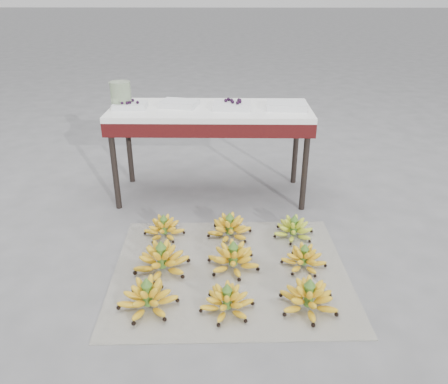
{
  "coord_description": "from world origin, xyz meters",
  "views": [
    {
      "loc": [
        0.11,
        -2.02,
        1.4
      ],
      "look_at": [
        0.07,
        0.26,
        0.31
      ],
      "focal_mm": 35.0,
      "sensor_mm": 36.0,
      "label": 1
    }
  ],
  "objects_px": {
    "bunch_mid_left": "(162,260)",
    "tray_far_left": "(130,105)",
    "bunch_back_left": "(164,228)",
    "tray_right": "(232,105)",
    "vendor_table": "(210,118)",
    "bunch_mid_center": "(233,258)",
    "bunch_front_right": "(308,298)",
    "bunch_front_left": "(148,297)",
    "bunch_back_center": "(230,228)",
    "newspaper_mat": "(230,271)",
    "tray_far_right": "(286,105)",
    "tray_left": "(180,103)",
    "glass_jar": "(121,95)",
    "bunch_mid_right": "(304,259)",
    "bunch_back_right": "(294,229)",
    "bunch_front_center": "(227,301)"
  },
  "relations": [
    {
      "from": "bunch_mid_left",
      "to": "bunch_front_left",
      "type": "bearing_deg",
      "value": -90.22
    },
    {
      "from": "bunch_mid_center",
      "to": "tray_left",
      "type": "bearing_deg",
      "value": 87.7
    },
    {
      "from": "tray_far_left",
      "to": "tray_left",
      "type": "xyz_separation_m",
      "value": [
        0.33,
        0.05,
        0.0
      ]
    },
    {
      "from": "bunch_mid_center",
      "to": "newspaper_mat",
      "type": "bearing_deg",
      "value": -143.93
    },
    {
      "from": "bunch_front_right",
      "to": "tray_right",
      "type": "xyz_separation_m",
      "value": [
        -0.36,
        1.23,
        0.61
      ]
    },
    {
      "from": "bunch_front_center",
      "to": "bunch_mid_center",
      "type": "bearing_deg",
      "value": 84.95
    },
    {
      "from": "bunch_front_center",
      "to": "tray_far_left",
      "type": "height_order",
      "value": "tray_far_left"
    },
    {
      "from": "tray_far_left",
      "to": "tray_left",
      "type": "height_order",
      "value": "tray_far_left"
    },
    {
      "from": "bunch_mid_center",
      "to": "vendor_table",
      "type": "height_order",
      "value": "vendor_table"
    },
    {
      "from": "newspaper_mat",
      "to": "bunch_front_right",
      "type": "relative_size",
      "value": 3.58
    },
    {
      "from": "bunch_front_center",
      "to": "bunch_mid_left",
      "type": "bearing_deg",
      "value": 137.82
    },
    {
      "from": "bunch_back_left",
      "to": "newspaper_mat",
      "type": "bearing_deg",
      "value": -41.76
    },
    {
      "from": "bunch_front_center",
      "to": "bunch_front_right",
      "type": "xyz_separation_m",
      "value": [
        0.38,
        0.02,
        0.01
      ]
    },
    {
      "from": "bunch_front_right",
      "to": "bunch_front_left",
      "type": "bearing_deg",
      "value": 164.78
    },
    {
      "from": "bunch_back_center",
      "to": "vendor_table",
      "type": "distance_m",
      "value": 0.8
    },
    {
      "from": "bunch_back_left",
      "to": "tray_right",
      "type": "distance_m",
      "value": 0.94
    },
    {
      "from": "tray_far_left",
      "to": "bunch_mid_center",
      "type": "bearing_deg",
      "value": -52.69
    },
    {
      "from": "bunch_mid_right",
      "to": "tray_far_right",
      "type": "distance_m",
      "value": 1.09
    },
    {
      "from": "tray_far_left",
      "to": "bunch_back_center",
      "type": "bearing_deg",
      "value": -40.73
    },
    {
      "from": "bunch_front_center",
      "to": "bunch_mid_left",
      "type": "height_order",
      "value": "bunch_mid_left"
    },
    {
      "from": "vendor_table",
      "to": "tray_right",
      "type": "distance_m",
      "value": 0.18
    },
    {
      "from": "bunch_mid_left",
      "to": "tray_right",
      "type": "height_order",
      "value": "tray_right"
    },
    {
      "from": "bunch_back_left",
      "to": "tray_far_right",
      "type": "relative_size",
      "value": 0.87
    },
    {
      "from": "bunch_front_right",
      "to": "bunch_back_left",
      "type": "relative_size",
      "value": 1.43
    },
    {
      "from": "vendor_table",
      "to": "bunch_mid_center",
      "type": "bearing_deg",
      "value": -80.48
    },
    {
      "from": "vendor_table",
      "to": "tray_left",
      "type": "bearing_deg",
      "value": 171.93
    },
    {
      "from": "tray_far_right",
      "to": "vendor_table",
      "type": "bearing_deg",
      "value": 177.75
    },
    {
      "from": "bunch_mid_center",
      "to": "bunch_mid_right",
      "type": "height_order",
      "value": "bunch_mid_center"
    },
    {
      "from": "bunch_mid_center",
      "to": "bunch_back_right",
      "type": "distance_m",
      "value": 0.5
    },
    {
      "from": "bunch_back_center",
      "to": "tray_left",
      "type": "relative_size",
      "value": 1.14
    },
    {
      "from": "bunch_front_right",
      "to": "glass_jar",
      "type": "bearing_deg",
      "value": 115.66
    },
    {
      "from": "vendor_table",
      "to": "bunch_front_left",
      "type": "bearing_deg",
      "value": -101.15
    },
    {
      "from": "bunch_mid_center",
      "to": "bunch_mid_right",
      "type": "bearing_deg",
      "value": -20.72
    },
    {
      "from": "newspaper_mat",
      "to": "tray_far_left",
      "type": "relative_size",
      "value": 5.47
    },
    {
      "from": "bunch_mid_left",
      "to": "tray_left",
      "type": "height_order",
      "value": "tray_left"
    },
    {
      "from": "bunch_back_left",
      "to": "tray_far_left",
      "type": "relative_size",
      "value": 1.07
    },
    {
      "from": "vendor_table",
      "to": "bunch_back_left",
      "type": "bearing_deg",
      "value": -113.68
    },
    {
      "from": "bunch_back_left",
      "to": "tray_right",
      "type": "bearing_deg",
      "value": 54.3
    },
    {
      "from": "bunch_mid_center",
      "to": "bunch_back_left",
      "type": "xyz_separation_m",
      "value": [
        -0.42,
        0.33,
        -0.01
      ]
    },
    {
      "from": "bunch_front_right",
      "to": "tray_right",
      "type": "height_order",
      "value": "tray_right"
    },
    {
      "from": "bunch_mid_left",
      "to": "bunch_back_right",
      "type": "height_order",
      "value": "bunch_mid_left"
    },
    {
      "from": "bunch_front_left",
      "to": "tray_far_right",
      "type": "xyz_separation_m",
      "value": [
        0.76,
        1.24,
        0.61
      ]
    },
    {
      "from": "bunch_front_left",
      "to": "bunch_back_left",
      "type": "distance_m",
      "value": 0.66
    },
    {
      "from": "bunch_back_left",
      "to": "bunch_front_left",
      "type": "bearing_deg",
      "value": -88.95
    },
    {
      "from": "bunch_mid_left",
      "to": "tray_far_left",
      "type": "bearing_deg",
      "value": 112.52
    },
    {
      "from": "tray_right",
      "to": "bunch_back_center",
      "type": "bearing_deg",
      "value": -91.15
    },
    {
      "from": "vendor_table",
      "to": "tray_far_left",
      "type": "relative_size",
      "value": 5.93
    },
    {
      "from": "bunch_front_right",
      "to": "glass_jar",
      "type": "height_order",
      "value": "glass_jar"
    },
    {
      "from": "tray_far_left",
      "to": "vendor_table",
      "type": "bearing_deg",
      "value": 2.4
    },
    {
      "from": "bunch_back_center",
      "to": "tray_far_left",
      "type": "xyz_separation_m",
      "value": [
        -0.67,
        0.58,
        0.61
      ]
    }
  ]
}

